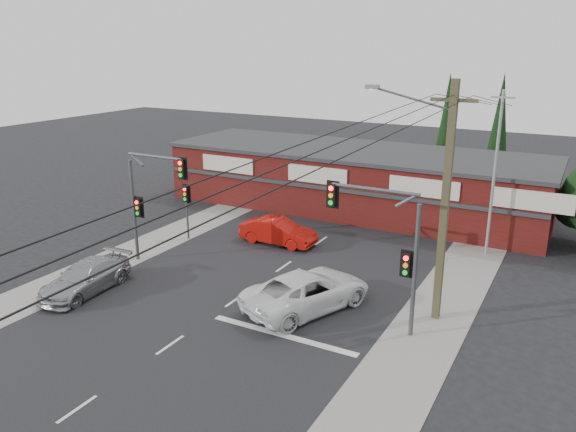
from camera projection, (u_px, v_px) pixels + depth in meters
The scene contains 18 objects.
ground at pixel (232, 303), 25.48m from camera, with size 120.00×120.00×0.00m, color black.
road_strip at pixel (285, 266), 29.67m from camera, with size 14.00×70.00×0.01m, color black.
verge_left at pixel (161, 240), 33.56m from camera, with size 3.00×70.00×0.02m, color gray.
verge_right at pixel (447, 299), 25.78m from camera, with size 3.00×70.00×0.02m, color gray.
stop_line at pixel (283, 335), 22.62m from camera, with size 6.50×0.35×0.01m, color silver.
white_suv at pixel (307, 291), 24.71m from camera, with size 2.80×6.07×1.69m, color white.
silver_suv at pixel (85, 278), 26.40m from camera, with size 1.99×4.90×1.42m, color #9A9D9F.
red_sedan at pixel (278, 231), 32.76m from camera, with size 1.59×4.55×1.50m, color #B2110B.
lane_dashes at pixel (336, 230), 35.31m from camera, with size 0.12×61.05×0.01m.
shop_building at pixel (355, 179), 39.55m from camera, with size 27.30×8.40×4.22m.
conifer_near at pixel (447, 123), 42.39m from camera, with size 1.80×1.80×9.25m.
conifer_far at pixel (499, 123), 42.47m from camera, with size 1.80×1.80×9.25m.
traffic_mast_left at pixel (148, 192), 28.94m from camera, with size 3.77×0.27×5.97m.
traffic_mast_right at pixel (388, 238), 22.02m from camera, with size 3.96×0.27×5.97m.
pedestal_signal at pixel (186, 200), 33.10m from camera, with size 0.55×0.27×3.38m.
utility_pole at pixel (442, 196), 22.56m from camera, with size 4.38×0.59×10.00m.
steel_pole at pixel (495, 171), 30.04m from camera, with size 1.20×0.16×9.00m.
power_lines at pixel (411, 121), 16.86m from camera, with size 2.01×29.00×1.22m.
Camera 1 is at (13.34, -19.13, 11.29)m, focal length 35.00 mm.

